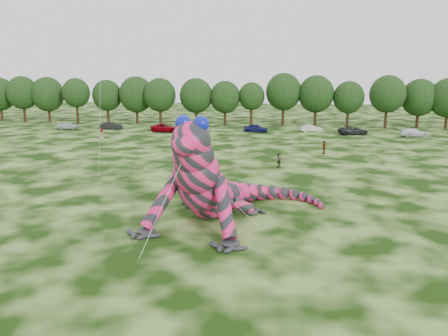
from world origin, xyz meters
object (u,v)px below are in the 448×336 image
tree_2 (48,99)px  tree_6 (160,102)px  tree_4 (107,101)px  car_7 (414,133)px  car_5 (311,128)px  tree_11 (316,101)px  tree_10 (283,99)px  spectator_3 (324,147)px  tree_8 (225,103)px  tree_9 (251,104)px  car_1 (111,126)px  spectator_5 (279,160)px  inflatable_gecko (214,164)px  tree_1 (23,99)px  tree_12 (348,104)px  tree_5 (137,100)px  car_2 (166,128)px  car_6 (353,131)px  tree_0 (0,99)px  tree_15 (448,103)px  car_4 (256,128)px  tree_14 (419,103)px  car_0 (68,125)px  spectator_4 (102,135)px  tree_13 (387,102)px  tree_3 (77,101)px  car_3 (197,128)px  tree_7 (196,102)px  spectator_1 (207,148)px

tree_2 → tree_6: (25.46, -2.08, -0.08)m
tree_4 → car_7: (59.06, -12.58, -3.85)m
car_5 → tree_11: bearing=-17.6°
tree_10 → spectator_3: size_ratio=5.98×
car_5 → tree_8: bearing=57.5°
car_7 → spectator_3: (-16.61, -18.12, 0.20)m
tree_9 → car_1: size_ratio=2.06×
tree_10 → car_1: (-32.40, -10.16, -4.56)m
spectator_5 → tree_10: bearing=35.1°
inflatable_gecko → tree_1: 76.31m
tree_6 → tree_9: bearing=2.0°
tree_12 → tree_6: bearing=-178.4°
inflatable_gecko → tree_5: tree_5 is taller
tree_8 → car_2: tree_8 is taller
car_7 → tree_2: bearing=76.3°
tree_4 → car_6: (49.19, -11.59, -3.82)m
tree_0 → tree_15: 93.04m
tree_11 → tree_9: bearing=-176.2°
tree_9 → tree_10: 6.52m
tree_15 → tree_6: bearing=-178.9°
tree_4 → car_4: (32.20, -10.65, -3.79)m
tree_1 → tree_14: (81.82, 0.67, -0.20)m
car_1 → tree_4: bearing=24.3°
tree_6 → spectator_5: (24.49, -37.86, -3.93)m
car_0 → tree_0: bearing=59.2°
tree_0 → spectator_4: tree_0 is taller
tree_1 → tree_13: 75.49m
car_1 → car_7: (54.42, -2.28, -0.01)m
tree_1 → tree_2: tree_1 is taller
tree_6 → spectator_4: size_ratio=5.22×
tree_3 → tree_15: size_ratio=0.98×
car_0 → tree_2: bearing=39.1°
tree_12 → tree_14: size_ratio=0.95×
tree_3 → tree_5: bearing=6.2°
car_6 → tree_4: bearing=65.6°
car_0 → car_4: size_ratio=0.93×
tree_2 → tree_6: size_ratio=1.02×
car_3 → spectator_3: size_ratio=2.94×
tree_13 → spectator_4: size_ratio=5.57×
tree_15 → car_2: bearing=-167.5°
tree_1 → tree_4: tree_1 is taller
tree_5 → spectator_5: 49.89m
tree_3 → spectator_3: size_ratio=5.37×
tree_9 → tree_14: tree_14 is taller
inflatable_gecko → tree_15: tree_15 is taller
car_3 → car_5: bearing=-78.8°
tree_13 → tree_6: bearing=-179.4°
tree_7 → car_3: size_ratio=1.83×
tree_5 → car_6: bearing=-14.8°
tree_15 → spectator_1: 52.15m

